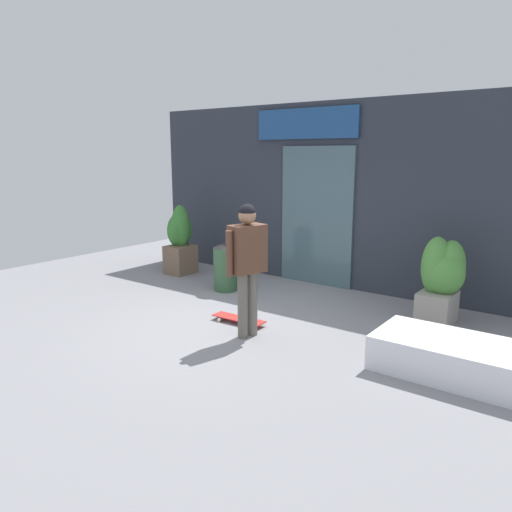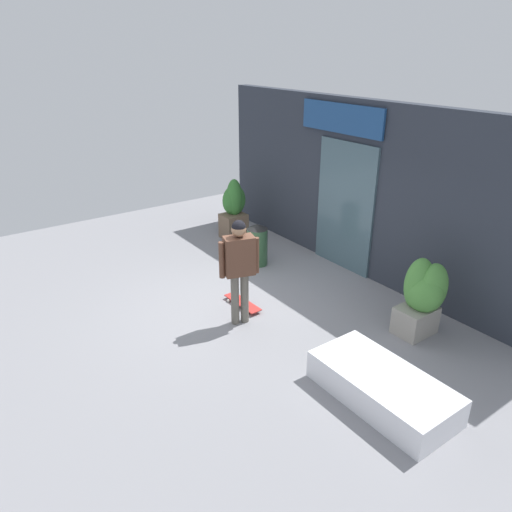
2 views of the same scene
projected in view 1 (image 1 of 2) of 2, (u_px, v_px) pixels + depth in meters
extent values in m
plane|color=gray|center=(235.00, 325.00, 6.88)|extent=(12.00, 12.00, 0.00)
cube|color=#2D333D|center=(332.00, 195.00, 8.75)|extent=(7.92, 0.25, 3.27)
cube|color=#47606B|center=(317.00, 216.00, 8.85)|extent=(1.45, 0.06, 2.51)
cube|color=navy|center=(306.00, 123.00, 8.64)|extent=(2.04, 0.05, 0.53)
cylinder|color=#666056|center=(243.00, 306.00, 6.33)|extent=(0.13, 0.13, 0.87)
cylinder|color=#666056|center=(252.00, 303.00, 6.42)|extent=(0.13, 0.13, 0.87)
cube|color=brown|center=(247.00, 249.00, 6.22)|extent=(0.38, 0.52, 0.62)
cylinder|color=brown|center=(229.00, 254.00, 6.07)|extent=(0.09, 0.09, 0.59)
cylinder|color=brown|center=(264.00, 249.00, 6.39)|extent=(0.09, 0.09, 0.59)
sphere|color=#997051|center=(247.00, 215.00, 6.14)|extent=(0.22, 0.22, 0.22)
sphere|color=black|center=(247.00, 212.00, 6.13)|extent=(0.21, 0.21, 0.21)
cube|color=red|center=(239.00, 318.00, 6.95)|extent=(0.82, 0.25, 0.02)
cylinder|color=silver|center=(219.00, 320.00, 7.00)|extent=(0.06, 0.03, 0.05)
cylinder|color=silver|center=(229.00, 316.00, 7.20)|extent=(0.06, 0.03, 0.05)
cylinder|color=silver|center=(249.00, 327.00, 6.71)|extent=(0.06, 0.03, 0.05)
cylinder|color=silver|center=(259.00, 322.00, 6.91)|extent=(0.06, 0.03, 0.05)
cube|color=gray|center=(437.00, 307.00, 6.96)|extent=(0.46, 0.61, 0.45)
ellipsoid|color=#4C8C3D|center=(436.00, 266.00, 6.92)|extent=(0.41, 0.50, 0.85)
ellipsoid|color=#4C8C3D|center=(444.00, 273.00, 6.87)|extent=(0.58, 0.52, 0.64)
ellipsoid|color=#4C8C3D|center=(451.00, 268.00, 6.90)|extent=(0.39, 0.54, 0.79)
cube|color=brown|center=(181.00, 259.00, 9.82)|extent=(0.47, 0.54, 0.57)
ellipsoid|color=#387A33|center=(181.00, 227.00, 9.74)|extent=(0.37, 0.36, 0.87)
ellipsoid|color=#387A33|center=(180.00, 230.00, 9.81)|extent=(0.41, 0.57, 0.70)
cylinder|color=#335938|center=(225.00, 269.00, 8.57)|extent=(0.42, 0.42, 0.77)
cone|color=black|center=(225.00, 245.00, 8.48)|extent=(0.43, 0.43, 0.10)
cube|color=white|center=(462.00, 360.00, 5.24)|extent=(1.84, 0.90, 0.39)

